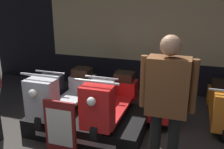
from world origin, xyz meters
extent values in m
cube|color=black|center=(0.00, 3.53, 1.60)|extent=(7.84, 0.08, 3.20)
cube|color=beige|center=(0.00, 3.49, 1.55)|extent=(4.31, 0.01, 1.70)
cube|color=black|center=(-0.37, 1.45, 0.15)|extent=(1.80, 1.13, 0.29)
cube|color=silver|center=(-0.37, 0.88, 0.13)|extent=(1.26, 0.01, 0.07)
cylinder|color=black|center=(-0.78, 0.78, 0.44)|extent=(0.09, 0.29, 0.29)
cylinder|color=black|center=(-0.78, 2.13, 0.44)|extent=(0.09, 0.29, 0.29)
cube|color=#BCBCC1|center=(-0.78, 1.45, 0.43)|extent=(0.39, 1.26, 0.05)
cube|color=#BCBCC1|center=(-0.78, 0.80, 0.74)|extent=(0.41, 0.26, 0.58)
cube|color=#BCBCC1|center=(-0.78, 2.11, 0.51)|extent=(0.43, 0.30, 0.33)
cube|color=black|center=(-0.78, 2.10, 0.75)|extent=(0.31, 0.28, 0.15)
cylinder|color=silver|center=(-0.78, 0.80, 1.09)|extent=(0.58, 0.03, 0.03)
sphere|color=white|center=(-0.78, 0.62, 0.90)|extent=(0.11, 0.11, 0.11)
cylinder|color=black|center=(0.03, 0.78, 0.44)|extent=(0.09, 0.29, 0.29)
cylinder|color=black|center=(0.03, 2.13, 0.44)|extent=(0.09, 0.29, 0.29)
cube|color=red|center=(0.03, 1.45, 0.43)|extent=(0.39, 1.26, 0.05)
cube|color=red|center=(0.03, 0.80, 0.74)|extent=(0.41, 0.26, 0.58)
cube|color=red|center=(0.03, 2.11, 0.51)|extent=(0.43, 0.30, 0.33)
cube|color=black|center=(0.03, 2.10, 0.75)|extent=(0.31, 0.28, 0.15)
cylinder|color=silver|center=(0.03, 0.80, 1.09)|extent=(0.58, 0.03, 0.03)
sphere|color=white|center=(0.03, 0.62, 0.90)|extent=(0.11, 0.11, 0.11)
cylinder|color=black|center=(-1.26, 1.78, 0.14)|extent=(0.09, 0.29, 0.29)
cylinder|color=black|center=(-1.26, 3.12, 0.14)|extent=(0.09, 0.29, 0.29)
cube|color=black|center=(-1.26, 2.45, 0.13)|extent=(0.39, 1.26, 0.05)
cube|color=black|center=(-1.26, 1.80, 0.45)|extent=(0.41, 0.26, 0.58)
cube|color=black|center=(-1.26, 3.10, 0.22)|extent=(0.43, 0.30, 0.33)
cube|color=black|center=(-1.26, 3.10, 0.46)|extent=(0.31, 0.28, 0.15)
cylinder|color=silver|center=(-1.26, 1.79, 0.80)|extent=(0.58, 0.03, 0.03)
sphere|color=white|center=(-1.26, 1.61, 0.61)|extent=(0.11, 0.11, 0.11)
cylinder|color=black|center=(-0.28, 1.78, 0.14)|extent=(0.09, 0.29, 0.29)
cylinder|color=black|center=(-0.28, 3.12, 0.14)|extent=(0.09, 0.29, 0.29)
cube|color=#BCBCC1|center=(-0.28, 2.45, 0.13)|extent=(0.39, 1.26, 0.05)
cube|color=#BCBCC1|center=(-0.28, 1.80, 0.45)|extent=(0.41, 0.26, 0.58)
cube|color=#BCBCC1|center=(-0.28, 3.10, 0.22)|extent=(0.43, 0.30, 0.33)
cube|color=black|center=(-0.28, 3.10, 0.46)|extent=(0.31, 0.28, 0.15)
cylinder|color=silver|center=(-0.28, 1.79, 0.80)|extent=(0.58, 0.03, 0.03)
sphere|color=white|center=(-0.28, 1.61, 0.61)|extent=(0.11, 0.11, 0.11)
cylinder|color=black|center=(0.70, 1.78, 0.14)|extent=(0.09, 0.29, 0.29)
cylinder|color=black|center=(0.70, 3.12, 0.14)|extent=(0.09, 0.29, 0.29)
cube|color=red|center=(0.70, 2.45, 0.13)|extent=(0.39, 1.26, 0.05)
cube|color=red|center=(0.70, 1.80, 0.45)|extent=(0.41, 0.26, 0.58)
cube|color=red|center=(0.70, 3.10, 0.22)|extent=(0.43, 0.30, 0.33)
cube|color=black|center=(0.70, 3.10, 0.46)|extent=(0.31, 0.28, 0.15)
cylinder|color=silver|center=(0.70, 1.79, 0.80)|extent=(0.58, 0.03, 0.03)
sphere|color=white|center=(0.70, 1.61, 0.61)|extent=(0.11, 0.11, 0.11)
cylinder|color=black|center=(1.69, 3.12, 0.14)|extent=(0.09, 0.29, 0.29)
cube|color=orange|center=(1.69, 2.45, 0.13)|extent=(0.39, 1.26, 0.05)
cube|color=orange|center=(1.69, 3.10, 0.22)|extent=(0.43, 0.30, 0.33)
cube|color=black|center=(1.69, 3.10, 0.46)|extent=(0.31, 0.28, 0.15)
cylinder|color=black|center=(0.79, 0.74, 0.41)|extent=(0.13, 0.13, 0.82)
cylinder|color=black|center=(1.00, 0.74, 0.41)|extent=(0.13, 0.13, 0.82)
cube|color=brown|center=(0.90, 0.74, 1.15)|extent=(0.46, 0.26, 0.65)
cylinder|color=brown|center=(0.63, 0.74, 1.18)|extent=(0.08, 0.08, 0.60)
cylinder|color=brown|center=(1.17, 0.74, 1.18)|extent=(0.08, 0.08, 0.60)
sphere|color=#A87A5B|center=(0.90, 0.74, 1.60)|extent=(0.22, 0.22, 0.22)
cube|color=maroon|center=(-0.40, 0.60, 0.43)|extent=(0.43, 0.04, 0.85)
cube|color=white|center=(-0.40, 0.58, 0.49)|extent=(0.36, 0.01, 0.51)
camera|label=1|loc=(1.12, -1.88, 2.10)|focal=40.00mm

